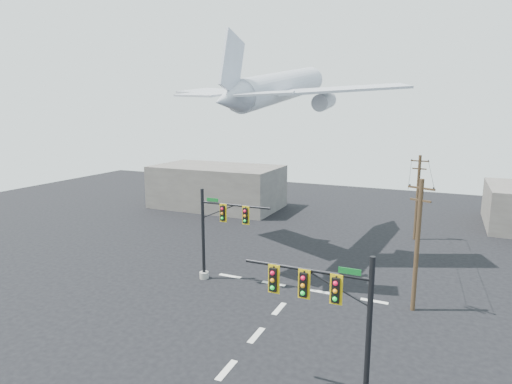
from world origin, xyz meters
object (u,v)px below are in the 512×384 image
at_px(utility_pole_a, 417,243).
at_px(signal_mast_far, 216,234).
at_px(signal_mast_near, 336,320).
at_px(utility_pole_b, 417,196).
at_px(airliner, 282,87).

bearing_deg(utility_pole_a, signal_mast_far, -152.62).
distance_m(signal_mast_far, utility_pole_a, 15.26).
bearing_deg(signal_mast_near, utility_pole_a, 76.65).
relative_size(utility_pole_b, airliner, 0.37).
height_order(utility_pole_b, airliner, airliner).
relative_size(signal_mast_far, utility_pole_b, 0.83).
bearing_deg(signal_mast_far, airliner, 80.57).
relative_size(signal_mast_near, signal_mast_far, 0.99).
height_order(signal_mast_near, utility_pole_a, utility_pole_a).
xyz_separation_m(signal_mast_far, airliner, (1.69, 10.17, 11.96)).
bearing_deg(utility_pole_a, utility_pole_b, 117.10).
distance_m(signal_mast_far, utility_pole_b, 23.63).
height_order(signal_mast_near, airliner, airliner).
bearing_deg(utility_pole_a, airliner, 169.45).
bearing_deg(airliner, utility_pole_a, -122.45).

